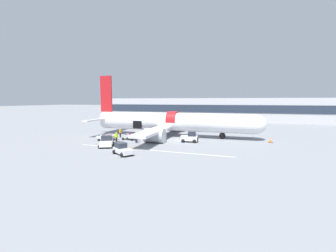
{
  "coord_description": "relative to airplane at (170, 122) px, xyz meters",
  "views": [
    {
      "loc": [
        9.54,
        -35.14,
        6.56
      ],
      "look_at": [
        -1.55,
        0.21,
        2.32
      ],
      "focal_mm": 24.0,
      "sensor_mm": 36.0,
      "label": 1
    }
  ],
  "objects": [
    {
      "name": "baggage_tug_mid",
      "position": [
        4.66,
        -4.56,
        -1.84
      ],
      "size": [
        2.83,
        2.07,
        1.76
      ],
      "color": "silver",
      "rests_on": "ground_plane"
    },
    {
      "name": "ground_plane",
      "position": [
        2.3,
        -3.88,
        -2.58
      ],
      "size": [
        500.0,
        500.0,
        0.0
      ],
      "primitive_type": "plane",
      "color": "gray"
    },
    {
      "name": "ground_crew_loader_b",
      "position": [
        -8.18,
        -3.74,
        -1.73
      ],
      "size": [
        0.45,
        0.56,
        1.61
      ],
      "color": "black",
      "rests_on": "ground_plane"
    },
    {
      "name": "safety_cone_nose",
      "position": [
        16.83,
        -1.18,
        -2.21
      ],
      "size": [
        0.64,
        0.64,
        0.79
      ],
      "color": "black",
      "rests_on": "ground_plane"
    },
    {
      "name": "ground_crew_supervisor",
      "position": [
        -6.4,
        -8.13,
        -1.73
      ],
      "size": [
        0.52,
        0.52,
        1.61
      ],
      "color": "black",
      "rests_on": "ground_plane"
    },
    {
      "name": "baggage_tug_lead",
      "position": [
        -5.89,
        -11.69,
        -1.88
      ],
      "size": [
        2.86,
        3.41,
        1.61
      ],
      "color": "silver",
      "rests_on": "ground_plane"
    },
    {
      "name": "apron_marking_line",
      "position": [
        0.75,
        -11.9,
        -2.57
      ],
      "size": [
        21.97,
        1.2,
        0.01
      ],
      "color": "silver",
      "rests_on": "ground_plane"
    },
    {
      "name": "baggage_cart_loading",
      "position": [
        -5.36,
        -5.48,
        -2.11
      ],
      "size": [
        3.53,
        1.99,
        1.03
      ],
      "color": "#B7BABF",
      "rests_on": "ground_plane"
    },
    {
      "name": "ground_crew_loader_a",
      "position": [
        -2.59,
        -4.77,
        -1.65
      ],
      "size": [
        0.48,
        0.62,
        1.77
      ],
      "color": "#2D2D33",
      "rests_on": "ground_plane"
    },
    {
      "name": "safety_cone_engine_left",
      "position": [
        -0.98,
        -13.7,
        -2.2
      ],
      "size": [
        0.46,
        0.46,
        0.79
      ],
      "color": "black",
      "rests_on": "ground_plane"
    },
    {
      "name": "airplane",
      "position": [
        0.0,
        0.0,
        0.0
      ],
      "size": [
        32.04,
        25.65,
        11.35
      ],
      "color": "silver",
      "rests_on": "ground_plane"
    },
    {
      "name": "baggage_cart_queued",
      "position": [
        -8.67,
        -7.38,
        -2.13
      ],
      "size": [
        3.73,
        1.95,
        0.89
      ],
      "color": "silver",
      "rests_on": "ground_plane"
    },
    {
      "name": "baggage_tug_rear",
      "position": [
        -1.47,
        -15.16,
        -1.96
      ],
      "size": [
        3.26,
        2.78,
        1.44
      ],
      "color": "silver",
      "rests_on": "ground_plane"
    },
    {
      "name": "terminal_strip",
      "position": [
        2.3,
        38.6,
        1.06
      ],
      "size": [
        73.82,
        13.17,
        7.26
      ],
      "color": "#B2B2B7",
      "rests_on": "ground_plane"
    },
    {
      "name": "ground_crew_driver",
      "position": [
        -3.18,
        -7.67,
        -1.63
      ],
      "size": [
        0.62,
        0.52,
        1.79
      ],
      "color": "#1E2338",
      "rests_on": "ground_plane"
    }
  ]
}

